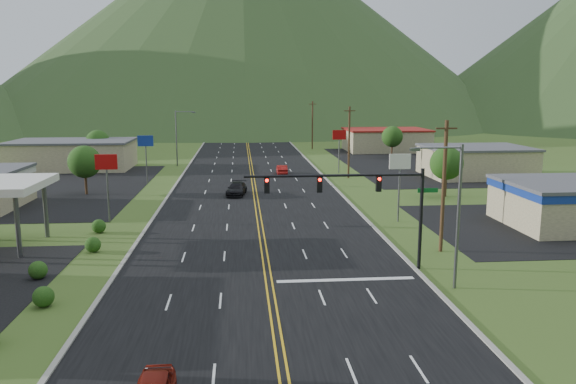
{
  "coord_description": "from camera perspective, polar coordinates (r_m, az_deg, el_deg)",
  "views": [
    {
      "loc": [
        -1.72,
        -22.38,
        12.14
      ],
      "look_at": [
        1.89,
        19.69,
        4.5
      ],
      "focal_mm": 35.0,
      "sensor_mm": 36.0,
      "label": 1
    }
  ],
  "objects": [
    {
      "name": "building_east_far",
      "position": [
        116.67,
        9.91,
        5.24
      ],
      "size": [
        16.4,
        12.4,
        4.5
      ],
      "color": "#CBBB8D",
      "rests_on": "ground"
    },
    {
      "name": "pole_sign_east_a",
      "position": [
        52.97,
        11.29,
        2.36
      ],
      "size": [
        2.0,
        0.18,
        6.4
      ],
      "color": "#59595E",
      "rests_on": "ground"
    },
    {
      "name": "ground",
      "position": [
        25.52,
        -0.47,
        -18.15
      ],
      "size": [
        500.0,
        500.0,
        0.0
      ],
      "primitive_type": "plane",
      "color": "#394C1B",
      "rests_on": "ground"
    },
    {
      "name": "tree_west_b",
      "position": [
        97.56,
        -18.76,
        4.86
      ],
      "size": [
        3.84,
        3.84,
        5.82
      ],
      "color": "#382314",
      "rests_on": "ground"
    },
    {
      "name": "tree_east_a",
      "position": [
        67.25,
        15.81,
        2.82
      ],
      "size": [
        3.84,
        3.84,
        5.82
      ],
      "color": "#382314",
      "rests_on": "ground"
    },
    {
      "name": "pole_sign_east_b",
      "position": [
        83.99,
        5.23,
        5.37
      ],
      "size": [
        2.0,
        0.18,
        6.4
      ],
      "color": "#59595E",
      "rests_on": "ground"
    },
    {
      "name": "traffic_signal",
      "position": [
        37.91,
        7.68,
        -0.19
      ],
      "size": [
        13.1,
        0.43,
        7.0
      ],
      "color": "black",
      "rests_on": "ground"
    },
    {
      "name": "utility_pole_c",
      "position": [
        118.57,
        2.49,
        6.85
      ],
      "size": [
        1.6,
        0.28,
        10.0
      ],
      "color": "#382314",
      "rests_on": "ground"
    },
    {
      "name": "pole_sign_west_b",
      "position": [
        75.72,
        -14.26,
        4.57
      ],
      "size": [
        2.0,
        0.18,
        6.4
      ],
      "color": "#59595E",
      "rests_on": "ground"
    },
    {
      "name": "road",
      "position": [
        25.52,
        -0.47,
        -18.15
      ],
      "size": [
        20.0,
        460.0,
        0.04
      ],
      "primitive_type": "cube",
      "color": "black",
      "rests_on": "ground"
    },
    {
      "name": "streetlight_west",
      "position": [
        93.18,
        -11.09,
        5.78
      ],
      "size": [
        3.28,
        0.25,
        9.0
      ],
      "color": "#59595E",
      "rests_on": "ground"
    },
    {
      "name": "utility_pole_a",
      "position": [
        43.72,
        15.54,
        0.65
      ],
      "size": [
        1.6,
        0.28,
        10.0
      ],
      "color": "#382314",
      "rests_on": "ground"
    },
    {
      "name": "utility_pole_d",
      "position": [
        158.27,
        0.62,
        7.71
      ],
      "size": [
        1.6,
        0.28,
        10.0
      ],
      "color": "#382314",
      "rests_on": "ground"
    },
    {
      "name": "building_east_mid",
      "position": [
        85.0,
        18.53,
        2.98
      ],
      "size": [
        14.4,
        11.4,
        4.3
      ],
      "color": "#CBBB8D",
      "rests_on": "ground"
    },
    {
      "name": "tree_west_a",
      "position": [
        70.3,
        -19.97,
        2.9
      ],
      "size": [
        3.84,
        3.84,
        5.82
      ],
      "color": "#382314",
      "rests_on": "ground"
    },
    {
      "name": "curb_east",
      "position": [
        28.09,
        21.55,
        -16.11
      ],
      "size": [
        0.3,
        460.0,
        0.14
      ],
      "primitive_type": "cube",
      "color": "gray",
      "rests_on": "ground"
    },
    {
      "name": "utility_pole_b",
      "position": [
        79.18,
        6.22,
        5.11
      ],
      "size": [
        1.6,
        0.28,
        10.0
      ],
      "color": "#382314",
      "rests_on": "ground"
    },
    {
      "name": "car_dark_mid",
      "position": [
        66.26,
        -5.24,
        0.28
      ],
      "size": [
        2.7,
        5.18,
        1.44
      ],
      "primitive_type": "imported",
      "rotation": [
        0.0,
        0.0,
        -0.14
      ],
      "color": "black",
      "rests_on": "ground"
    },
    {
      "name": "streetlight_east",
      "position": [
        35.54,
        16.49,
        -1.46
      ],
      "size": [
        3.28,
        0.25,
        9.0
      ],
      "color": "#59595E",
      "rests_on": "ground"
    },
    {
      "name": "tree_east_b",
      "position": [
        104.47,
        10.55,
        5.55
      ],
      "size": [
        3.84,
        3.84,
        5.82
      ],
      "color": "#382314",
      "rests_on": "ground"
    },
    {
      "name": "pole_sign_west_a",
      "position": [
        54.27,
        -17.95,
        2.25
      ],
      "size": [
        2.0,
        0.18,
        6.4
      ],
      "color": "#59595E",
      "rests_on": "ground"
    },
    {
      "name": "mountain_n",
      "position": [
        244.28,
        -4.68,
        17.36
      ],
      "size": [
        220.0,
        220.0,
        85.0
      ],
      "primitive_type": "cone",
      "color": "#1B3417",
      "rests_on": "ground"
    },
    {
      "name": "building_west_far",
      "position": [
        94.64,
        -21.04,
        3.58
      ],
      "size": [
        18.4,
        11.4,
        4.5
      ],
      "color": "#CBBB8D",
      "rests_on": "ground"
    },
    {
      "name": "car_red_far",
      "position": [
        82.27,
        -0.62,
        2.25
      ],
      "size": [
        1.5,
        4.21,
        1.38
      ],
      "primitive_type": "imported",
      "rotation": [
        0.0,
        0.0,
        3.13
      ],
      "color": "maroon",
      "rests_on": "ground"
    }
  ]
}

